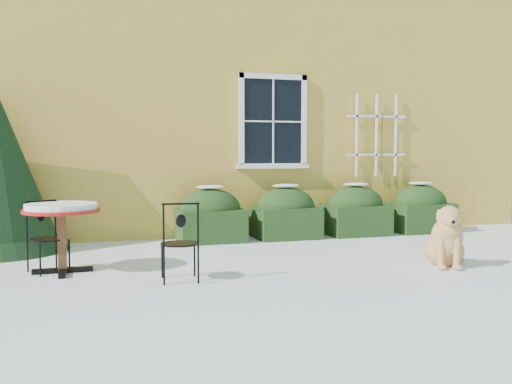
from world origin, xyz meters
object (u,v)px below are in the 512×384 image
object	(u,v)px
patio_chair_near	(180,242)
patio_chair_far	(47,236)
bistro_table	(61,215)
dog	(446,241)

from	to	relation	value
patio_chair_near	patio_chair_far	size ratio (longest dim) A/B	1.04
bistro_table	dog	xyz separation A→B (m)	(4.63, -1.00, -0.37)
dog	bistro_table	bearing A→B (deg)	-168.23
patio_chair_near	patio_chair_far	distance (m)	1.76
patio_chair_near	dog	bearing A→B (deg)	-177.98
bistro_table	patio_chair_far	world-z (taller)	patio_chair_far
patio_chair_far	dog	distance (m)	4.94
bistro_table	patio_chair_far	distance (m)	0.35
bistro_table	patio_chair_near	bearing A→B (deg)	-34.05
bistro_table	dog	world-z (taller)	bistro_table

